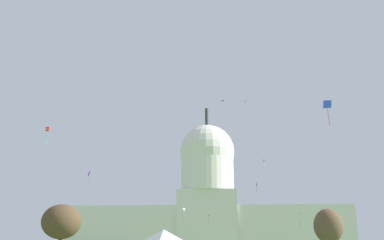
{
  "coord_description": "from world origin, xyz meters",
  "views": [
    {
      "loc": [
        5.83,
        -34.77,
        2.44
      ],
      "look_at": [
        -1.3,
        61.36,
        29.04
      ],
      "focal_mm": 43.83,
      "sensor_mm": 36.0,
      "label": 1
    }
  ],
  "objects_px": {
    "tree_west_mid": "(61,222)",
    "kite_magenta_mid": "(257,186)",
    "kite_blue_mid": "(327,106)",
    "kite_gold_low": "(209,217)",
    "kite_violet_mid": "(89,175)",
    "kite_pink_high": "(264,161)",
    "capitol_building": "(208,208)",
    "kite_cyan_high": "(245,103)",
    "kite_black_high": "(224,102)",
    "kite_red_mid": "(48,129)",
    "kite_green_low": "(303,216)",
    "tree_east_near": "(328,226)",
    "kite_lime_high": "(197,145)",
    "kite_white_low": "(184,210)"
  },
  "relations": [
    {
      "from": "kite_blue_mid",
      "to": "kite_violet_mid",
      "type": "bearing_deg",
      "value": -171.41
    },
    {
      "from": "kite_magenta_mid",
      "to": "kite_cyan_high",
      "type": "bearing_deg",
      "value": 1.99
    },
    {
      "from": "kite_green_low",
      "to": "kite_black_high",
      "type": "xyz_separation_m",
      "value": [
        -16.4,
        50.93,
        42.05
      ]
    },
    {
      "from": "kite_pink_high",
      "to": "kite_white_low",
      "type": "distance_m",
      "value": 48.14
    },
    {
      "from": "kite_blue_mid",
      "to": "kite_gold_low",
      "type": "bearing_deg",
      "value": 159.7
    },
    {
      "from": "kite_gold_low",
      "to": "kite_blue_mid",
      "type": "distance_m",
      "value": 133.01
    },
    {
      "from": "tree_west_mid",
      "to": "kite_cyan_high",
      "type": "relative_size",
      "value": 3.79
    },
    {
      "from": "kite_pink_high",
      "to": "kite_gold_low",
      "type": "xyz_separation_m",
      "value": [
        -24.59,
        -20.35,
        -26.1
      ]
    },
    {
      "from": "kite_gold_low",
      "to": "kite_black_high",
      "type": "bearing_deg",
      "value": 153.58
    },
    {
      "from": "kite_black_high",
      "to": "kite_violet_mid",
      "type": "height_order",
      "value": "kite_black_high"
    },
    {
      "from": "kite_magenta_mid",
      "to": "kite_red_mid",
      "type": "bearing_deg",
      "value": -11.61
    },
    {
      "from": "kite_blue_mid",
      "to": "kite_black_high",
      "type": "xyz_separation_m",
      "value": [
        -13.97,
        93.27,
        30.5
      ]
    },
    {
      "from": "tree_west_mid",
      "to": "kite_white_low",
      "type": "relative_size",
      "value": 5.53
    },
    {
      "from": "capitol_building",
      "to": "kite_white_low",
      "type": "bearing_deg",
      "value": -99.17
    },
    {
      "from": "kite_blue_mid",
      "to": "tree_east_near",
      "type": "bearing_deg",
      "value": 140.13
    },
    {
      "from": "capitol_building",
      "to": "kite_magenta_mid",
      "type": "bearing_deg",
      "value": -47.2
    },
    {
      "from": "kite_lime_high",
      "to": "kite_blue_mid",
      "type": "relative_size",
      "value": 0.92
    },
    {
      "from": "kite_pink_high",
      "to": "kite_violet_mid",
      "type": "relative_size",
      "value": 0.96
    },
    {
      "from": "tree_west_mid",
      "to": "kite_gold_low",
      "type": "relative_size",
      "value": 3.38
    },
    {
      "from": "capitol_building",
      "to": "kite_cyan_high",
      "type": "distance_m",
      "value": 124.52
    },
    {
      "from": "kite_cyan_high",
      "to": "kite_black_high",
      "type": "relative_size",
      "value": 2.34
    },
    {
      "from": "kite_green_low",
      "to": "kite_pink_high",
      "type": "distance_m",
      "value": 113.76
    },
    {
      "from": "kite_magenta_mid",
      "to": "kite_pink_high",
      "type": "distance_m",
      "value": 12.61
    },
    {
      "from": "kite_cyan_high",
      "to": "kite_blue_mid",
      "type": "bearing_deg",
      "value": -127.09
    },
    {
      "from": "capitol_building",
      "to": "kite_lime_high",
      "type": "height_order",
      "value": "capitol_building"
    },
    {
      "from": "kite_white_low",
      "to": "kite_red_mid",
      "type": "height_order",
      "value": "kite_red_mid"
    },
    {
      "from": "kite_white_low",
      "to": "kite_gold_low",
      "type": "distance_m",
      "value": 10.78
    },
    {
      "from": "kite_green_low",
      "to": "kite_lime_high",
      "type": "relative_size",
      "value": 0.91
    },
    {
      "from": "capitol_building",
      "to": "kite_cyan_high",
      "type": "xyz_separation_m",
      "value": [
        14.61,
        -122.74,
        15.06
      ]
    },
    {
      "from": "tree_west_mid",
      "to": "kite_gold_low",
      "type": "xyz_separation_m",
      "value": [
        33.39,
        76.26,
        5.89
      ]
    },
    {
      "from": "kite_gold_low",
      "to": "kite_violet_mid",
      "type": "distance_m",
      "value": 72.52
    },
    {
      "from": "capitol_building",
      "to": "kite_gold_low",
      "type": "bearing_deg",
      "value": -87.04
    },
    {
      "from": "kite_green_low",
      "to": "kite_magenta_mid",
      "type": "bearing_deg",
      "value": -9.36
    },
    {
      "from": "tree_east_near",
      "to": "kite_gold_low",
      "type": "xyz_separation_m",
      "value": [
        -30.36,
        80.52,
        7.34
      ]
    },
    {
      "from": "kite_magenta_mid",
      "to": "kite_violet_mid",
      "type": "relative_size",
      "value": 1.21
    },
    {
      "from": "kite_green_low",
      "to": "kite_black_high",
      "type": "bearing_deg",
      "value": 6.99
    },
    {
      "from": "kite_magenta_mid",
      "to": "kite_violet_mid",
      "type": "bearing_deg",
      "value": -24.92
    },
    {
      "from": "kite_white_low",
      "to": "tree_east_near",
      "type": "bearing_deg",
      "value": -51.19
    },
    {
      "from": "kite_blue_mid",
      "to": "kite_cyan_high",
      "type": "relative_size",
      "value": 1.01
    },
    {
      "from": "capitol_building",
      "to": "kite_red_mid",
      "type": "relative_size",
      "value": 42.65
    },
    {
      "from": "kite_magenta_mid",
      "to": "kite_pink_high",
      "type": "bearing_deg",
      "value": 135.42
    },
    {
      "from": "kite_magenta_mid",
      "to": "kite_black_high",
      "type": "height_order",
      "value": "kite_black_high"
    },
    {
      "from": "tree_west_mid",
      "to": "kite_gold_low",
      "type": "distance_m",
      "value": 83.46
    },
    {
      "from": "capitol_building",
      "to": "kite_white_low",
      "type": "height_order",
      "value": "capitol_building"
    },
    {
      "from": "tree_west_mid",
      "to": "kite_magenta_mid",
      "type": "bearing_deg",
      "value": 59.97
    },
    {
      "from": "capitol_building",
      "to": "kite_red_mid",
      "type": "xyz_separation_m",
      "value": [
        -21.07,
        -156.72,
        0.37
      ]
    },
    {
      "from": "kite_gold_low",
      "to": "kite_green_low",
      "type": "bearing_deg",
      "value": 157.89
    },
    {
      "from": "kite_green_low",
      "to": "kite_red_mid",
      "type": "bearing_deg",
      "value": 108.36
    },
    {
      "from": "kite_magenta_mid",
      "to": "kite_pink_high",
      "type": "xyz_separation_m",
      "value": [
        3.97,
        3.17,
        11.54
      ]
    },
    {
      "from": "kite_violet_mid",
      "to": "kite_green_low",
      "type": "bearing_deg",
      "value": 56.61
    }
  ]
}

